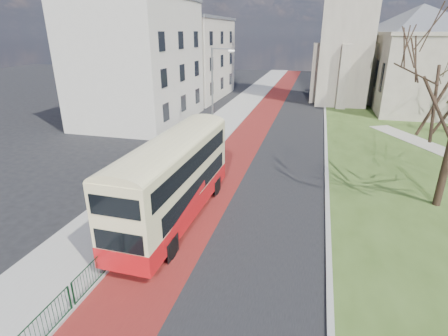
% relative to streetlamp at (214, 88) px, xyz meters
% --- Properties ---
extents(ground, '(160.00, 160.00, 0.00)m').
position_rel_streetlamp_xyz_m(ground, '(4.35, -18.00, -4.59)').
color(ground, black).
rests_on(ground, ground).
extents(road_carriageway, '(9.00, 120.00, 0.01)m').
position_rel_streetlamp_xyz_m(road_carriageway, '(5.85, 2.00, -4.59)').
color(road_carriageway, black).
rests_on(road_carriageway, ground).
extents(bus_lane, '(3.40, 120.00, 0.01)m').
position_rel_streetlamp_xyz_m(bus_lane, '(3.15, 2.00, -4.59)').
color(bus_lane, '#591414').
rests_on(bus_lane, ground).
extents(pavement_west, '(4.00, 120.00, 0.12)m').
position_rel_streetlamp_xyz_m(pavement_west, '(-0.65, 2.00, -4.53)').
color(pavement_west, gray).
rests_on(pavement_west, ground).
extents(kerb_west, '(0.25, 120.00, 0.13)m').
position_rel_streetlamp_xyz_m(kerb_west, '(1.35, 2.00, -4.53)').
color(kerb_west, '#999993').
rests_on(kerb_west, ground).
extents(kerb_east, '(0.25, 80.00, 0.13)m').
position_rel_streetlamp_xyz_m(kerb_east, '(10.45, 4.00, -4.53)').
color(kerb_east, '#999993').
rests_on(kerb_east, ground).
extents(pedestrian_railing, '(0.07, 24.00, 1.12)m').
position_rel_streetlamp_xyz_m(pedestrian_railing, '(1.40, -14.00, -4.04)').
color(pedestrian_railing, black).
rests_on(pedestrian_railing, ground).
extents(street_block_near, '(10.30, 14.30, 13.00)m').
position_rel_streetlamp_xyz_m(street_block_near, '(-9.65, 4.00, 1.92)').
color(street_block_near, beige).
rests_on(street_block_near, ground).
extents(street_block_far, '(10.30, 16.30, 11.50)m').
position_rel_streetlamp_xyz_m(street_block_far, '(-9.65, 20.00, 1.17)').
color(street_block_far, '#BFB4A1').
rests_on(street_block_far, ground).
extents(streetlamp, '(2.13, 0.18, 8.00)m').
position_rel_streetlamp_xyz_m(streetlamp, '(0.00, 0.00, 0.00)').
color(streetlamp, gray).
rests_on(streetlamp, pavement_west).
extents(bus, '(2.67, 10.71, 4.45)m').
position_rel_streetlamp_xyz_m(bus, '(2.56, -16.06, -2.05)').
color(bus, '#B71014').
rests_on(bus, ground).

